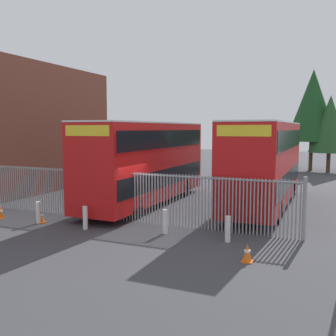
% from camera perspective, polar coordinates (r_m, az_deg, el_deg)
% --- Properties ---
extents(ground_plane, '(100.00, 100.00, 0.00)m').
position_cam_1_polar(ground_plane, '(24.14, 3.78, -3.83)').
color(ground_plane, '#3D3D42').
extents(palisade_fence, '(15.19, 0.14, 2.35)m').
position_cam_1_polar(palisade_fence, '(16.92, -6.66, -3.99)').
color(palisade_fence, gray).
rests_on(palisade_fence, ground).
extents(double_decker_bus_near_gate, '(2.54, 10.81, 4.42)m').
position_cam_1_polar(double_decker_bus_near_gate, '(20.51, -3.21, 1.28)').
color(double_decker_bus_near_gate, red).
rests_on(double_decker_bus_near_gate, ground).
extents(double_decker_bus_behind_fence_left, '(2.54, 10.81, 4.42)m').
position_cam_1_polar(double_decker_bus_behind_fence_left, '(20.42, 14.34, 1.08)').
color(double_decker_bus_behind_fence_left, red).
rests_on(double_decker_bus_behind_fence_left, ground).
extents(bollard_near_left, '(0.20, 0.20, 0.95)m').
position_cam_1_polar(bollard_near_left, '(17.43, -18.87, -6.33)').
color(bollard_near_left, silver).
rests_on(bollard_near_left, ground).
extents(bollard_center_front, '(0.20, 0.20, 0.95)m').
position_cam_1_polar(bollard_center_front, '(15.93, -12.30, -7.29)').
color(bollard_center_front, silver).
rests_on(bollard_center_front, ground).
extents(bollard_near_right, '(0.20, 0.20, 0.95)m').
position_cam_1_polar(bollard_near_right, '(14.94, -0.44, -8.04)').
color(bollard_near_right, silver).
rests_on(bollard_near_right, ground).
extents(bollard_far_right, '(0.20, 0.20, 0.95)m').
position_cam_1_polar(bollard_far_right, '(14.04, 8.95, -9.02)').
color(bollard_far_right, silver).
rests_on(bollard_far_right, ground).
extents(traffic_cone_by_gate, '(0.34, 0.34, 0.59)m').
position_cam_1_polar(traffic_cone_by_gate, '(12.18, 11.80, -12.33)').
color(traffic_cone_by_gate, orange).
rests_on(traffic_cone_by_gate, ground).
extents(traffic_cone_mid_forecourt, '(0.34, 0.34, 0.59)m').
position_cam_1_polar(traffic_cone_mid_forecourt, '(19.07, -23.83, -6.06)').
color(traffic_cone_mid_forecourt, orange).
rests_on(traffic_cone_mid_forecourt, ground).
extents(traffic_cone_near_kerb, '(0.34, 0.34, 0.59)m').
position_cam_1_polar(traffic_cone_near_kerb, '(17.52, -18.49, -6.88)').
color(traffic_cone_near_kerb, orange).
rests_on(traffic_cone_near_kerb, ground).
extents(tree_tall_back, '(4.83, 4.83, 9.77)m').
position_cam_1_polar(tree_tall_back, '(39.73, 20.86, 8.74)').
color(tree_tall_back, '#4C3823').
rests_on(tree_tall_back, ground).
extents(tree_short_side, '(3.69, 3.69, 7.16)m').
position_cam_1_polar(tree_short_side, '(38.54, 23.11, 6.08)').
color(tree_short_side, '#4C3823').
rests_on(tree_short_side, ground).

